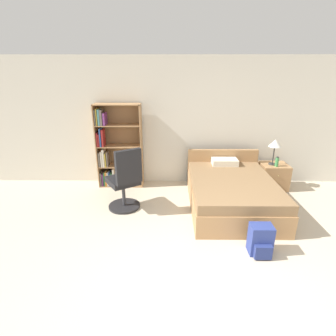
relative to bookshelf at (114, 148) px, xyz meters
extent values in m
plane|color=beige|center=(1.53, -3.00, -0.81)|extent=(14.00, 14.00, 0.00)
cube|color=silver|center=(1.53, 0.23, 0.49)|extent=(9.00, 0.06, 2.60)
cube|color=#AD7F51|center=(-0.33, -0.01, 0.04)|extent=(0.02, 0.34, 1.71)
cube|color=#AD7F51|center=(0.57, -0.01, 0.04)|extent=(0.02, 0.34, 1.71)
cube|color=#936C45|center=(0.12, 0.15, 0.04)|extent=(0.92, 0.01, 1.71)
cube|color=#AD7F51|center=(0.12, -0.01, -0.80)|extent=(0.88, 0.32, 0.02)
cube|color=#665B51|center=(-0.30, -0.06, -0.65)|extent=(0.02, 0.22, 0.29)
cube|color=#7A387F|center=(-0.26, -0.04, -0.66)|extent=(0.02, 0.26, 0.27)
cube|color=#2D6638|center=(-0.22, -0.04, -0.65)|extent=(0.02, 0.25, 0.30)
cube|color=orange|center=(-0.19, -0.07, -0.64)|extent=(0.03, 0.20, 0.30)
cube|color=beige|center=(-0.15, -0.06, -0.65)|extent=(0.03, 0.21, 0.30)
cube|color=navy|center=(-0.12, -0.06, -0.64)|extent=(0.02, 0.21, 0.30)
cube|color=#2D6638|center=(-0.08, -0.07, -0.66)|extent=(0.04, 0.20, 0.27)
cube|color=beige|center=(-0.03, -0.03, -0.61)|extent=(0.03, 0.27, 0.37)
cube|color=#AD7F51|center=(0.12, -0.01, -0.38)|extent=(0.88, 0.32, 0.02)
cube|color=#665B51|center=(-0.29, -0.06, -0.22)|extent=(0.03, 0.20, 0.30)
cube|color=beige|center=(-0.25, -0.04, -0.21)|extent=(0.03, 0.25, 0.32)
cube|color=beige|center=(-0.21, -0.06, -0.18)|extent=(0.04, 0.21, 0.37)
cube|color=gold|center=(-0.17, -0.06, -0.23)|extent=(0.02, 0.21, 0.28)
cube|color=#665B51|center=(-0.13, -0.07, -0.21)|extent=(0.02, 0.19, 0.31)
cube|color=#AD7F51|center=(0.12, -0.01, 0.05)|extent=(0.88, 0.32, 0.02)
cube|color=maroon|center=(-0.29, -0.06, 0.20)|extent=(0.03, 0.21, 0.28)
cube|color=maroon|center=(-0.26, -0.05, 0.19)|extent=(0.02, 0.23, 0.25)
cube|color=navy|center=(-0.23, -0.06, 0.25)|extent=(0.03, 0.22, 0.37)
cube|color=maroon|center=(-0.19, -0.06, 0.23)|extent=(0.03, 0.21, 0.34)
cube|color=#AD7F51|center=(0.12, -0.01, 0.48)|extent=(0.88, 0.32, 0.02)
cube|color=#665B51|center=(-0.30, -0.07, 0.64)|extent=(0.02, 0.20, 0.30)
cube|color=gold|center=(-0.26, -0.05, 0.65)|extent=(0.02, 0.24, 0.32)
cube|color=teal|center=(-0.22, -0.05, 0.64)|extent=(0.04, 0.23, 0.31)
cube|color=#665B51|center=(-0.18, -0.07, 0.64)|extent=(0.04, 0.20, 0.30)
cube|color=#7A387F|center=(-0.13, -0.04, 0.61)|extent=(0.04, 0.25, 0.24)
cube|color=#AD7F51|center=(0.12, -0.01, 0.89)|extent=(0.92, 0.34, 0.02)
cube|color=#AD7F51|center=(2.25, -0.98, -0.63)|extent=(1.44, 2.00, 0.37)
cube|color=olive|center=(2.25, -0.98, -0.36)|extent=(1.41, 1.96, 0.17)
cube|color=#AD7F51|center=(2.25, -0.02, -0.42)|extent=(1.44, 0.08, 0.79)
cube|color=silver|center=(2.25, -0.23, -0.21)|extent=(0.50, 0.30, 0.12)
cylinder|color=#232326|center=(0.34, -1.01, -0.79)|extent=(0.56, 0.56, 0.04)
cylinder|color=#333338|center=(0.34, -1.01, -0.56)|extent=(0.06, 0.06, 0.43)
cube|color=black|center=(0.34, -1.01, -0.30)|extent=(0.66, 0.66, 0.10)
cube|color=black|center=(0.49, -1.24, 0.04)|extent=(0.41, 0.31, 0.57)
cube|color=#AD7F51|center=(3.29, -0.14, -0.56)|extent=(0.53, 0.47, 0.52)
sphere|color=tan|center=(3.29, -0.39, -0.45)|extent=(0.02, 0.02, 0.02)
cylinder|color=#333333|center=(3.23, -0.14, -0.29)|extent=(0.15, 0.15, 0.02)
cylinder|color=#333333|center=(3.23, -0.14, -0.10)|extent=(0.02, 0.02, 0.35)
cone|color=white|center=(3.23, -0.14, 0.15)|extent=(0.25, 0.25, 0.14)
cylinder|color=#3F8C4C|center=(3.28, -0.26, -0.21)|extent=(0.07, 0.07, 0.18)
cylinder|color=#2D2D33|center=(3.28, -0.26, -0.11)|extent=(0.04, 0.04, 0.02)
cube|color=navy|center=(2.36, -2.25, -0.61)|extent=(0.29, 0.21, 0.42)
cube|color=navy|center=(2.36, -2.39, -0.70)|extent=(0.22, 0.07, 0.19)
camera|label=1|loc=(1.16, -5.18, 1.48)|focal=28.00mm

